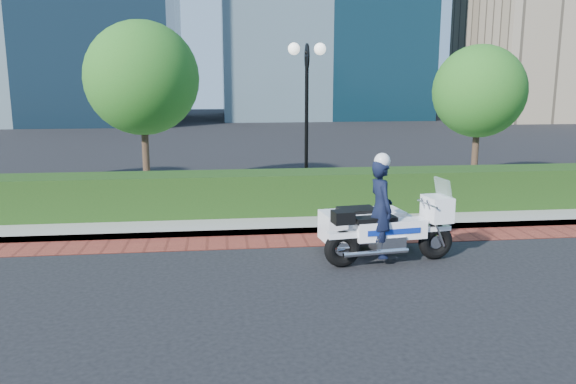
{
  "coord_description": "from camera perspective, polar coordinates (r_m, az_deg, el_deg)",
  "views": [
    {
      "loc": [
        -1.33,
        -9.99,
        3.36
      ],
      "look_at": [
        0.09,
        1.83,
        1.0
      ],
      "focal_mm": 35.0,
      "sensor_mm": 36.0,
      "label": 1
    }
  ],
  "objects": [
    {
      "name": "sidewalk",
      "position": [
        16.38,
        -2.04,
        -0.37
      ],
      "size": [
        60.0,
        8.0,
        0.15
      ],
      "primitive_type": "cube",
      "color": "gray",
      "rests_on": "ground"
    },
    {
      "name": "hedge_main",
      "position": [
        13.92,
        -1.22,
        -0.02
      ],
      "size": [
        18.0,
        1.2,
        1.0
      ],
      "primitive_type": "cube",
      "color": "black",
      "rests_on": "sidewalk"
    },
    {
      "name": "tree_c",
      "position": [
        18.26,
        18.84,
        9.64
      ],
      "size": [
        2.8,
        2.8,
        4.3
      ],
      "color": "#332319",
      "rests_on": "sidewalk"
    },
    {
      "name": "ground",
      "position": [
        10.63,
        0.71,
        -7.22
      ],
      "size": [
        120.0,
        120.0,
        0.0
      ],
      "primitive_type": "plane",
      "color": "black",
      "rests_on": "ground"
    },
    {
      "name": "brick_strip",
      "position": [
        12.05,
        -0.23,
        -4.96
      ],
      "size": [
        60.0,
        1.0,
        0.01
      ],
      "primitive_type": "cube",
      "color": "maroon",
      "rests_on": "ground"
    },
    {
      "name": "police_motorcycle",
      "position": [
        10.88,
        9.06,
        -3.0
      ],
      "size": [
        2.58,
        1.84,
        2.09
      ],
      "rotation": [
        0.0,
        0.0,
        0.13
      ],
      "color": "black",
      "rests_on": "ground"
    },
    {
      "name": "lamppost",
      "position": [
        15.38,
        1.91,
        9.71
      ],
      "size": [
        1.02,
        0.7,
        4.21
      ],
      "color": "black",
      "rests_on": "sidewalk"
    },
    {
      "name": "tree_b",
      "position": [
        16.64,
        -14.61,
        11.11
      ],
      "size": [
        3.2,
        3.2,
        4.89
      ],
      "color": "#332319",
      "rests_on": "sidewalk"
    }
  ]
}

